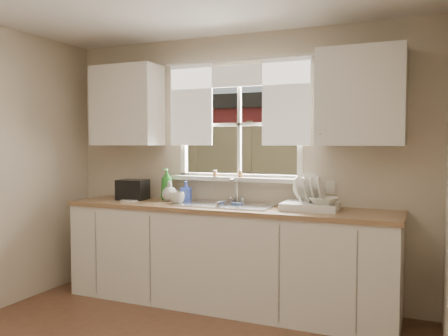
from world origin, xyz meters
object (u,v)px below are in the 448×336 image
at_px(cup, 177,198).
at_px(black_appliance, 133,190).
at_px(soap_bottle_a, 167,184).
at_px(dish_rack, 310,201).

relative_size(cup, black_appliance, 0.51).
bearing_deg(black_appliance, cup, -19.96).
distance_m(cup, black_appliance, 0.58).
bearing_deg(soap_bottle_a, dish_rack, -2.69).
bearing_deg(cup, black_appliance, 157.85).
bearing_deg(soap_bottle_a, cup, -40.52).
distance_m(dish_rack, black_appliance, 1.79).
height_order(cup, black_appliance, black_appliance).
xyz_separation_m(dish_rack, soap_bottle_a, (-1.45, 0.11, 0.09)).
xyz_separation_m(soap_bottle_a, cup, (0.23, -0.21, -0.10)).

